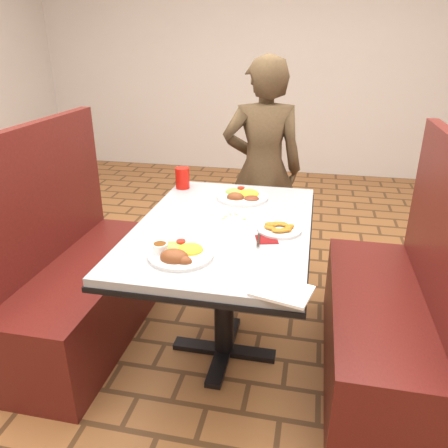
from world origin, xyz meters
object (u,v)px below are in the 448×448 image
at_px(far_dinner_plate, 243,194).
at_px(red_tumbler, 182,178).
at_px(dining_table, 224,242).
at_px(booth_bench_left, 80,283).
at_px(plantain_plate, 279,228).
at_px(booth_bench_right, 389,319).
at_px(near_dinner_plate, 179,251).
at_px(diner_person, 263,170).

relative_size(far_dinner_plate, red_tumbler, 2.27).
height_order(dining_table, red_tumbler, red_tumbler).
relative_size(booth_bench_left, plantain_plate, 6.05).
height_order(booth_bench_right, plantain_plate, booth_bench_right).
bearing_deg(dining_table, red_tumbler, 126.17).
xyz_separation_m(near_dinner_plate, red_tumbler, (-0.24, 0.83, 0.03)).
bearing_deg(diner_person, far_dinner_plate, 76.06).
bearing_deg(near_dinner_plate, plantain_plate, 42.54).
bearing_deg(diner_person, near_dinner_plate, 72.10).
bearing_deg(diner_person, booth_bench_left, 37.90).
height_order(booth_bench_right, diner_person, diner_person).
relative_size(booth_bench_right, plantain_plate, 6.05).
xyz_separation_m(far_dinner_plate, plantain_plate, (0.23, -0.40, -0.01)).
distance_m(booth_bench_right, red_tumbler, 1.33).
bearing_deg(plantain_plate, booth_bench_right, 2.84).
bearing_deg(near_dinner_plate, dining_table, 73.79).
bearing_deg(near_dinner_plate, booth_bench_left, 152.32).
height_order(dining_table, booth_bench_left, booth_bench_left).
distance_m(near_dinner_plate, plantain_plate, 0.50).
xyz_separation_m(booth_bench_left, booth_bench_right, (1.60, 0.00, 0.00)).
bearing_deg(diner_person, red_tumbler, 40.78).
bearing_deg(red_tumbler, booth_bench_right, -22.38).
distance_m(diner_person, red_tumbler, 0.65).
bearing_deg(near_dinner_plate, red_tumbler, 105.95).
bearing_deg(booth_bench_left, plantain_plate, -1.44).
relative_size(dining_table, plantain_plate, 6.11).
height_order(dining_table, near_dinner_plate, near_dinner_plate).
bearing_deg(far_dinner_plate, red_tumbler, 164.64).
relative_size(booth_bench_left, far_dinner_plate, 4.37).
relative_size(diner_person, far_dinner_plate, 5.35).
xyz_separation_m(booth_bench_left, near_dinner_plate, (0.69, -0.36, 0.45)).
bearing_deg(plantain_plate, red_tumbler, 140.60).
relative_size(near_dinner_plate, plantain_plate, 1.32).
xyz_separation_m(booth_bench_left, diner_person, (0.86, 0.98, 0.40)).
height_order(booth_bench_left, booth_bench_right, same).
xyz_separation_m(dining_table, far_dinner_plate, (0.03, 0.37, 0.12)).
relative_size(booth_bench_left, red_tumbler, 9.93).
relative_size(far_dinner_plate, plantain_plate, 1.38).
relative_size(booth_bench_right, far_dinner_plate, 4.37).
xyz_separation_m(booth_bench_right, red_tumbler, (-1.14, 0.47, 0.48)).
distance_m(dining_table, booth_bench_left, 0.86).
height_order(booth_bench_right, near_dinner_plate, booth_bench_right).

